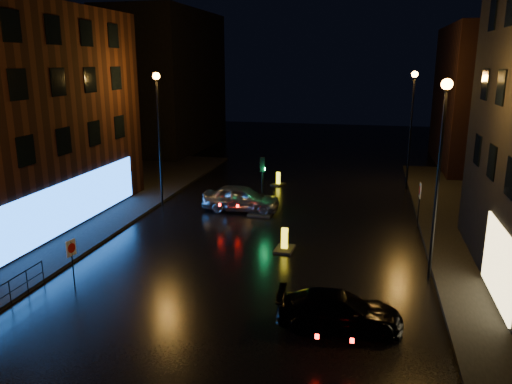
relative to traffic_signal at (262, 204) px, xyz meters
The scene contains 14 objects.
ground 14.06m from the traffic_signal, 85.10° to the right, with size 120.00×120.00×0.00m, color black.
pavement_left 14.14m from the traffic_signal, 154.89° to the right, with size 12.00×44.00×0.15m, color black.
building_far_left 26.50m from the traffic_signal, 125.18° to the left, with size 8.00×16.00×14.00m, color black.
building_far_right 24.83m from the traffic_signal, 48.01° to the left, with size 8.00×14.00×12.00m, color black.
street_lamp_lfar 8.32m from the traffic_signal, behind, with size 0.44×0.44×8.37m.
street_lamp_rnear 13.06m from the traffic_signal, 41.63° to the right, with size 0.44×0.44×8.37m.
street_lamp_rfar 13.06m from the traffic_signal, 41.63° to the left, with size 0.44×0.44×8.37m.
traffic_signal is the anchor object (origin of this frame).
silver_hatchback 1.38m from the traffic_signal, behind, with size 1.91×4.74×1.61m, color #AEB0B6.
dark_sedan 14.00m from the traffic_signal, 66.85° to the right, with size 1.78×4.37×1.27m, color black.
bollard_near 6.52m from the traffic_signal, 68.21° to the right, with size 0.96×1.36×1.14m.
bollard_far 7.08m from the traffic_signal, 92.48° to the left, with size 1.09×1.31×0.98m.
road_sign_left 13.23m from the traffic_signal, 113.67° to the right, with size 0.14×0.50×2.05m.
road_sign_right 9.23m from the traffic_signal, ahead, with size 0.08×0.61×2.51m.
Camera 1 is at (4.99, -14.82, 8.99)m, focal length 35.00 mm.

